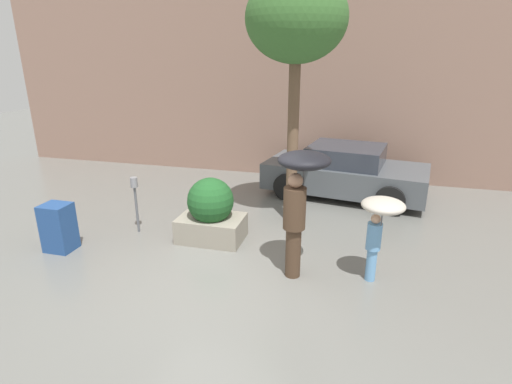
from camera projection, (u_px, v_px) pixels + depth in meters
The scene contains 9 objects.
ground_plane at pixel (210, 284), 6.38m from camera, with size 40.00×40.00×0.00m, color slate.
building_facade at pixel (288, 72), 11.36m from camera, with size 18.00×0.30×6.00m.
planter_box at pixel (211, 212), 7.74m from camera, with size 1.26×0.90×1.26m.
person_adult at pixel (300, 189), 6.19m from camera, with size 0.82×0.82×2.08m.
person_child at pixel (380, 218), 6.08m from camera, with size 0.66×0.66×1.43m.
parked_car_near at pixel (345, 172), 10.23m from camera, with size 4.23×2.53×1.31m.
street_tree at pixel (296, 22), 7.54m from camera, with size 1.95×1.95×4.95m.
parking_meter at pixel (135, 193), 8.00m from camera, with size 0.14×0.14×1.17m.
newspaper_box at pixel (58, 227), 7.36m from camera, with size 0.50×0.44×0.90m.
Camera 1 is at (2.13, -5.19, 3.46)m, focal length 28.00 mm.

